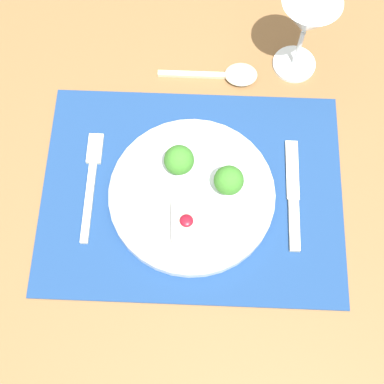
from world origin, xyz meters
name	(u,v)px	position (x,y,z in m)	size (l,w,h in m)	color
ground_plane	(192,287)	(0.00, 0.00, 0.00)	(8.00, 8.00, 0.00)	gray
dining_table	(192,211)	(0.00, 0.00, 0.66)	(1.19, 1.16, 0.75)	brown
placemat	(192,192)	(0.00, 0.00, 0.75)	(0.48, 0.36, 0.00)	navy
dinner_plate	(193,192)	(0.00, -0.01, 0.77)	(0.26, 0.26, 0.07)	silver
fork	(92,178)	(-0.16, 0.01, 0.76)	(0.02, 0.19, 0.01)	beige
knife	(293,202)	(0.16, -0.01, 0.76)	(0.02, 0.19, 0.01)	beige
spoon	(233,75)	(0.06, 0.22, 0.76)	(0.17, 0.05, 0.02)	beige
wine_glass_near	(307,20)	(0.17, 0.25, 0.87)	(0.09, 0.09, 0.16)	white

